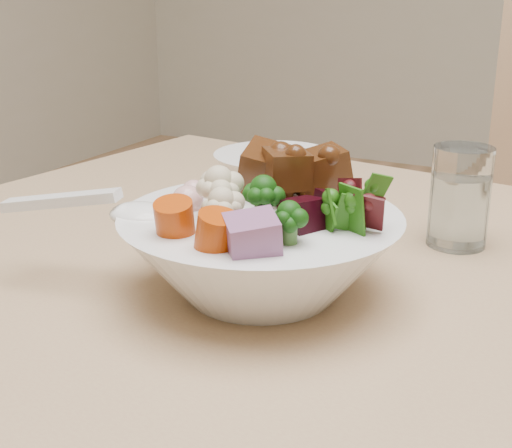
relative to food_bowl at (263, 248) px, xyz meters
The scene contains 4 objects.
food_bowl is the anchor object (origin of this frame).
soup_spoon 0.13m from the food_bowl, 157.74° to the right, with size 0.17×0.07×0.03m.
water_glass 0.24m from the food_bowl, 58.07° to the left, with size 0.06×0.06×0.11m.
side_bowl 0.31m from the food_bowl, 114.26° to the left, with size 0.16×0.16×0.05m, color white, non-canonical shape.
Camera 1 is at (0.05, -0.59, 0.93)m, focal length 50.00 mm.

